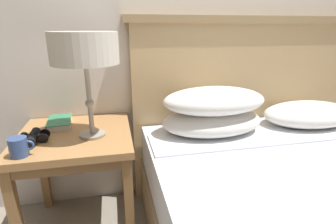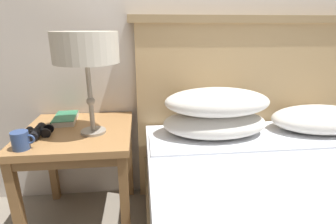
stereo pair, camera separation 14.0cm
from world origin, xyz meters
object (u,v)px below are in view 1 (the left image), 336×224
Objects in this scene: book_on_nightstand at (59,122)px; binoculars_pair at (34,137)px; nightstand at (76,147)px; coffee_mug at (19,147)px; table_lamp at (85,51)px.

book_on_nightstand is 0.22m from binoculars_pair.
binoculars_pair is (-0.18, -0.06, 0.10)m from nightstand.
book_on_nightstand is 2.17× the size of coffee_mug.
binoculars_pair reaches higher than nightstand.
book_on_nightstand is (-0.19, 0.20, -0.41)m from table_lamp.
coffee_mug is at bearing -132.01° from nightstand.
book_on_nightstand reaches higher than nightstand.
table_lamp is 3.18× the size of binoculars_pair.
nightstand is 0.52m from table_lamp.
binoculars_pair is 0.16m from coffee_mug.
coffee_mug reaches higher than book_on_nightstand.
nightstand is 1.18× the size of table_lamp.
nightstand is 3.74× the size of binoculars_pair.
table_lamp is 0.49m from binoculars_pair.
table_lamp reaches higher than nightstand.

